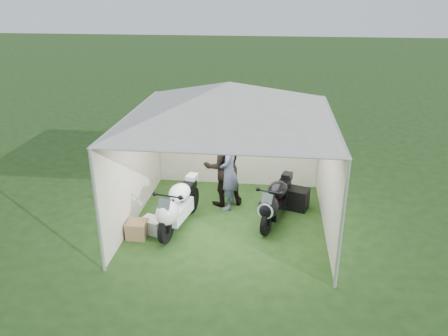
{
  "coord_description": "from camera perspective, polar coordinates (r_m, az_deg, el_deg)",
  "views": [
    {
      "loc": [
        0.87,
        -8.16,
        4.62
      ],
      "look_at": [
        -0.14,
        0.35,
        1.09
      ],
      "focal_mm": 35.0,
      "sensor_mm": 36.0,
      "label": 1
    }
  ],
  "objects": [
    {
      "name": "ground",
      "position": [
        9.42,
        0.61,
        -7.0
      ],
      "size": [
        80.0,
        80.0,
        0.0
      ],
      "primitive_type": "plane",
      "color": "#1D3A13",
      "rests_on": "ground"
    },
    {
      "name": "canopy_tent",
      "position": [
        8.49,
        0.71,
        8.44
      ],
      "size": [
        5.66,
        5.66,
        3.0
      ],
      "color": "silver",
      "rests_on": "ground"
    },
    {
      "name": "motorcycle_white",
      "position": [
        8.99,
        -6.14,
        -4.85
      ],
      "size": [
        0.65,
        1.91,
        0.95
      ],
      "rotation": [
        0.0,
        0.0,
        -0.19
      ],
      "color": "black",
      "rests_on": "ground"
    },
    {
      "name": "motorcycle_black",
      "position": [
        9.23,
        6.71,
        -4.28
      ],
      "size": [
        0.79,
        1.78,
        0.9
      ],
      "rotation": [
        0.0,
        0.0,
        -0.3
      ],
      "color": "black",
      "rests_on": "ground"
    },
    {
      "name": "paddock_stand",
      "position": [
        10.11,
        8.06,
        -4.22
      ],
      "size": [
        0.39,
        0.31,
        0.26
      ],
      "primitive_type": "cube",
      "rotation": [
        0.0,
        0.0,
        -0.3
      ],
      "color": "#1322D5",
      "rests_on": "ground"
    },
    {
      "name": "person_dark_jacket",
      "position": [
        9.8,
        -0.11,
        0.22
      ],
      "size": [
        1.1,
        0.99,
        1.85
      ],
      "primitive_type": "imported",
      "rotation": [
        0.0,
        0.0,
        3.53
      ],
      "color": "black",
      "rests_on": "ground"
    },
    {
      "name": "person_blue_jacket",
      "position": [
        9.62,
        0.64,
        -0.42
      ],
      "size": [
        0.48,
        0.68,
        1.78
      ],
      "primitive_type": "imported",
      "rotation": [
        0.0,
        0.0,
        -1.65
      ],
      "color": "slate",
      "rests_on": "ground"
    },
    {
      "name": "equipment_box",
      "position": [
        9.98,
        9.51,
        -3.98
      ],
      "size": [
        0.59,
        0.53,
        0.48
      ],
      "primitive_type": "cube",
      "rotation": [
        0.0,
        0.0,
        -0.34
      ],
      "color": "black",
      "rests_on": "ground"
    },
    {
      "name": "crate_0",
      "position": [
        9.1,
        -9.33,
        -7.38
      ],
      "size": [
        0.53,
        0.47,
        0.29
      ],
      "primitive_type": "cube",
      "rotation": [
        0.0,
        0.0,
        -0.32
      ],
      "color": "silver",
      "rests_on": "ground"
    },
    {
      "name": "crate_1",
      "position": [
        8.96,
        -11.27,
        -7.85
      ],
      "size": [
        0.39,
        0.39,
        0.34
      ],
      "primitive_type": "cube",
      "rotation": [
        0.0,
        0.0,
        -0.02
      ],
      "color": "olive",
      "rests_on": "ground"
    }
  ]
}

